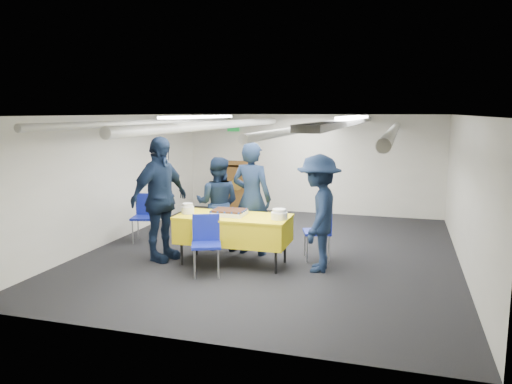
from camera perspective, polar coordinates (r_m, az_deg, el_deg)
ground at (r=8.57m, az=1.92°, el=-6.81°), size 7.00×7.00×0.00m
room_shell at (r=8.63m, az=3.27°, el=5.52°), size 6.00×7.00×2.30m
serving_table at (r=7.77m, az=-2.58°, el=-4.24°), size 1.75×0.82×0.77m
sheet_cake at (r=7.76m, az=-3.13°, el=-2.33°), size 0.53×0.41×0.09m
plate_stack_left at (r=7.94m, az=-7.81°, el=-1.92°), size 0.20×0.20×0.16m
plate_stack_right at (r=7.46m, az=2.67°, el=-2.58°), size 0.25×0.25×0.16m
podium at (r=11.75m, az=-1.85°, el=0.62°), size 0.62×0.53×1.25m
chair_near at (r=7.35m, az=-5.71°, el=-5.27°), size 0.55×0.55×0.87m
chair_right at (r=8.08m, az=7.58°, el=-4.00°), size 0.53×0.53×0.87m
chair_left at (r=9.38m, az=-12.54°, el=-2.29°), size 0.50×0.50×0.87m
sailor_a at (r=8.24m, az=-0.50°, el=-0.75°), size 0.75×0.55×1.88m
sailor_b at (r=8.61m, az=-4.41°, el=-1.30°), size 0.84×0.69×1.60m
sailor_c at (r=8.05m, az=-10.93°, el=-0.79°), size 0.81×1.25×1.98m
sailor_d at (r=7.45m, az=7.14°, el=-2.42°), size 0.70×1.16×1.75m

